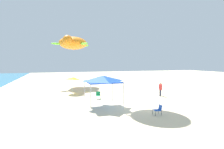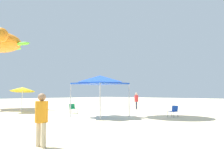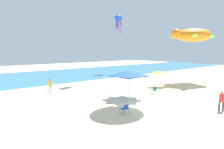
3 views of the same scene
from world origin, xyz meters
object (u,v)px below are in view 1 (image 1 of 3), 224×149
(canopy_tent, at_px, (103,79))
(folding_chair_near_cooler, at_px, (98,95))
(kite_turtle_orange, at_px, (73,43))
(folding_chair_right_of_tent, at_px, (158,109))
(person_kite_handler, at_px, (160,88))
(beach_umbrella, at_px, (73,79))

(canopy_tent, relative_size, folding_chair_near_cooler, 3.83)
(folding_chair_near_cooler, xyz_separation_m, kite_turtle_orange, (11.49, 1.61, 7.06))
(folding_chair_right_of_tent, distance_m, folding_chair_near_cooler, 8.33)
(person_kite_handler, relative_size, kite_turtle_orange, 0.24)
(folding_chair_right_of_tent, bearing_deg, kite_turtle_orange, -160.79)
(person_kite_handler, bearing_deg, kite_turtle_orange, -95.29)
(canopy_tent, xyz_separation_m, folding_chair_near_cooler, (3.72, -0.44, -2.21))
(folding_chair_right_of_tent, bearing_deg, beach_umbrella, -149.91)
(canopy_tent, xyz_separation_m, person_kite_handler, (2.86, -8.30, -1.65))
(canopy_tent, bearing_deg, person_kite_handler, -70.98)
(canopy_tent, distance_m, folding_chair_right_of_tent, 5.80)
(folding_chair_near_cooler, height_order, kite_turtle_orange, kite_turtle_orange)
(canopy_tent, distance_m, person_kite_handler, 8.94)
(folding_chair_right_of_tent, xyz_separation_m, folding_chair_near_cooler, (7.72, 3.13, 0.00))
(folding_chair_right_of_tent, distance_m, kite_turtle_orange, 21.00)
(kite_turtle_orange, bearing_deg, folding_chair_right_of_tent, 34.54)
(person_kite_handler, bearing_deg, folding_chair_right_of_tent, 12.64)
(beach_umbrella, distance_m, folding_chair_right_of_tent, 13.26)
(folding_chair_right_of_tent, bearing_deg, folding_chair_near_cooler, -152.58)
(beach_umbrella, bearing_deg, folding_chair_near_cooler, -150.68)
(canopy_tent, xyz_separation_m, folding_chair_right_of_tent, (-4.00, -3.57, -2.21))
(beach_umbrella, height_order, folding_chair_near_cooler, beach_umbrella)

